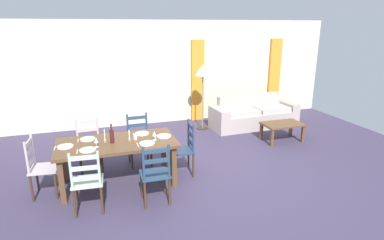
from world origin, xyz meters
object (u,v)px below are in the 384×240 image
(wine_glass_near_left, at_px, (96,140))
(coffee_cup_primary, at_px, (135,137))
(wine_glass_near_right, at_px, (154,134))
(standing_lamp, at_px, (203,74))
(dining_table, at_px, (117,147))
(dining_chair_far_right, at_px, (139,140))
(dining_chair_head_west, at_px, (40,167))
(wine_bottle, at_px, (112,136))
(dining_chair_head_east, at_px, (184,148))
(dining_chair_far_left, at_px, (89,145))
(dining_chair_near_right, at_px, (155,174))
(dining_chair_near_left, at_px, (87,181))
(couch, at_px, (253,115))
(coffee_table, at_px, (282,126))

(wine_glass_near_left, bearing_deg, coffee_cup_primary, 14.40)
(wine_glass_near_left, height_order, wine_glass_near_right, same)
(wine_glass_near_right, relative_size, standing_lamp, 0.10)
(wine_glass_near_right, bearing_deg, dining_table, 168.69)
(dining_chair_far_right, xyz_separation_m, wine_glass_near_right, (0.14, -0.84, 0.38))
(dining_chair_head_west, xyz_separation_m, wine_bottle, (1.09, -0.01, 0.39))
(dining_chair_head_east, distance_m, wine_glass_near_right, 0.69)
(dining_chair_far_left, bearing_deg, coffee_cup_primary, -43.74)
(dining_chair_far_right, xyz_separation_m, dining_chair_head_east, (0.69, -0.70, 0.00))
(dining_table, distance_m, dining_chair_head_west, 1.18)
(dining_chair_near_right, distance_m, dining_chair_far_right, 1.51)
(dining_chair_near_left, height_order, dining_chair_far_right, same)
(dining_table, relative_size, wine_glass_near_left, 11.80)
(dining_table, relative_size, coffee_cup_primary, 21.11)
(wine_glass_near_right, bearing_deg, dining_chair_far_right, 99.47)
(dining_chair_far_right, xyz_separation_m, standing_lamp, (1.86, 1.63, 0.93))
(dining_chair_head_west, xyz_separation_m, coffee_cup_primary, (1.47, 0.03, 0.32))
(dining_table, height_order, dining_chair_near_right, dining_chair_near_right)
(couch, distance_m, coffee_table, 1.22)
(dining_table, bearing_deg, coffee_cup_primary, 1.79)
(wine_glass_near_right, distance_m, standing_lamp, 3.06)
(dining_chair_near_right, distance_m, dining_chair_head_west, 1.80)
(wine_glass_near_left, xyz_separation_m, coffee_table, (4.08, 1.10, -0.51))
(dining_chair_head_east, bearing_deg, dining_chair_head_west, -178.91)
(dining_chair_far_right, xyz_separation_m, wine_bottle, (-0.53, -0.75, 0.39))
(couch, bearing_deg, standing_lamp, 172.20)
(dining_chair_far_left, distance_m, couch, 4.36)
(standing_lamp, bearing_deg, wine_glass_near_left, -136.49)
(dining_chair_head_west, height_order, wine_bottle, wine_bottle)
(dining_chair_far_left, relative_size, dining_chair_head_east, 1.00)
(dining_chair_head_west, xyz_separation_m, standing_lamp, (3.48, 2.37, 0.93))
(dining_chair_far_right, bearing_deg, wine_glass_near_right, -80.53)
(dining_chair_far_left, height_order, coffee_cup_primary, dining_chair_far_left)
(couch, bearing_deg, dining_chair_head_east, -139.64)
(dining_table, height_order, coffee_table, dining_table)
(dining_table, xyz_separation_m, dining_chair_far_right, (0.46, 0.72, -0.19))
(dining_chair_far_left, height_order, couch, dining_chair_far_left)
(dining_chair_far_right, distance_m, coffee_cup_primary, 0.80)
(dining_table, distance_m, coffee_cup_primary, 0.33)
(dining_chair_head_west, bearing_deg, standing_lamp, 34.18)
(wine_bottle, xyz_separation_m, wine_glass_near_left, (-0.24, -0.12, -0.01))
(wine_glass_near_left, bearing_deg, dining_chair_far_right, 48.50)
(standing_lamp, bearing_deg, dining_chair_head_east, -116.70)
(coffee_cup_primary, xyz_separation_m, standing_lamp, (2.01, 2.34, 0.62))
(dining_chair_near_right, bearing_deg, wine_bottle, 125.36)
(standing_lamp, bearing_deg, wine_bottle, -135.11)
(dining_table, bearing_deg, dining_chair_near_left, -123.82)
(dining_chair_near_right, bearing_deg, wine_glass_near_right, 78.80)
(dining_chair_head_west, xyz_separation_m, wine_glass_near_right, (1.76, -0.10, 0.38))
(dining_chair_far_right, distance_m, wine_glass_near_right, 0.94)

